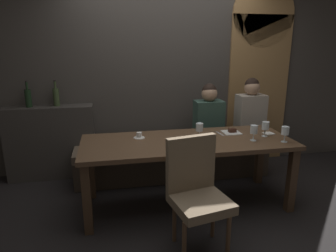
{
  "coord_description": "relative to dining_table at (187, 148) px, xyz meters",
  "views": [
    {
      "loc": [
        -0.78,
        -2.95,
        1.73
      ],
      "look_at": [
        -0.16,
        0.23,
        0.84
      ],
      "focal_mm": 32.65,
      "sensor_mm": 36.0,
      "label": 1
    }
  ],
  "objects": [
    {
      "name": "ground",
      "position": [
        0.0,
        0.0,
        -0.65
      ],
      "size": [
        9.0,
        9.0,
        0.0
      ],
      "primitive_type": "plane",
      "color": "black"
    },
    {
      "name": "back_wall_tiled",
      "position": [
        0.0,
        1.22,
        0.85
      ],
      "size": [
        6.0,
        0.12,
        3.0
      ],
      "primitive_type": "cube",
      "color": "#423D38",
      "rests_on": "ground"
    },
    {
      "name": "diner_bearded",
      "position": [
        1.04,
        0.7,
        0.19
      ],
      "size": [
        0.36,
        0.24,
        0.84
      ],
      "color": "#9E9384",
      "rests_on": "banquette_bench"
    },
    {
      "name": "diner_redhead",
      "position": [
        0.46,
        0.7,
        0.17
      ],
      "size": [
        0.36,
        0.24,
        0.78
      ],
      "color": "#2D473D",
      "rests_on": "banquette_bench"
    },
    {
      "name": "folded_napkin",
      "position": [
        0.95,
        0.05,
        0.09
      ],
      "size": [
        0.12,
        0.12,
        0.01
      ],
      "primitive_type": "cube",
      "rotation": [
        0.0,
        0.0,
        0.15
      ],
      "color": "silver",
      "rests_on": "dining_table"
    },
    {
      "name": "arched_door",
      "position": [
        1.35,
        1.15,
        0.71
      ],
      "size": [
        0.9,
        0.05,
        2.55
      ],
      "color": "olive",
      "rests_on": "ground"
    },
    {
      "name": "wine_glass_far_right",
      "position": [
        0.14,
        0.05,
        0.2
      ],
      "size": [
        0.08,
        0.08,
        0.16
      ],
      "color": "silver",
      "rests_on": "dining_table"
    },
    {
      "name": "dessert_plate",
      "position": [
        0.56,
        0.16,
        0.1
      ],
      "size": [
        0.19,
        0.19,
        0.05
      ],
      "color": "white",
      "rests_on": "dining_table"
    },
    {
      "name": "fork_on_table",
      "position": [
        0.41,
        0.15,
        0.09
      ],
      "size": [
        0.04,
        0.17,
        0.01
      ],
      "primitive_type": "cube",
      "rotation": [
        0.0,
        0.0,
        0.16
      ],
      "color": "silver",
      "rests_on": "dining_table"
    },
    {
      "name": "wine_glass_end_left",
      "position": [
        0.86,
        -0.03,
        0.2
      ],
      "size": [
        0.08,
        0.08,
        0.16
      ],
      "color": "silver",
      "rests_on": "dining_table"
    },
    {
      "name": "dining_table",
      "position": [
        0.0,
        0.0,
        0.0
      ],
      "size": [
        2.2,
        0.84,
        0.74
      ],
      "color": "#493422",
      "rests_on": "ground"
    },
    {
      "name": "chair_near_side",
      "position": [
        -0.11,
        -0.72,
        -0.09
      ],
      "size": [
        0.52,
        0.52,
        0.98
      ],
      "color": "brown",
      "rests_on": "ground"
    },
    {
      "name": "back_counter",
      "position": [
        -1.55,
        1.04,
        -0.18
      ],
      "size": [
        1.1,
        0.28,
        0.95
      ],
      "primitive_type": "cube",
      "color": "#38342F",
      "rests_on": "ground"
    },
    {
      "name": "wine_glass_near_left",
      "position": [
        0.67,
        -0.14,
        0.2
      ],
      "size": [
        0.08,
        0.08,
        0.16
      ],
      "color": "silver",
      "rests_on": "dining_table"
    },
    {
      "name": "banquette_bench",
      "position": [
        0.0,
        0.7,
        -0.42
      ],
      "size": [
        2.5,
        0.44,
        0.45
      ],
      "color": "#40352A",
      "rests_on": "ground"
    },
    {
      "name": "wine_glass_end_right",
      "position": [
        0.96,
        -0.24,
        0.2
      ],
      "size": [
        0.08,
        0.08,
        0.16
      ],
      "color": "silver",
      "rests_on": "dining_table"
    },
    {
      "name": "espresso_cup",
      "position": [
        -0.49,
        0.17,
        0.11
      ],
      "size": [
        0.12,
        0.12,
        0.06
      ],
      "color": "white",
      "rests_on": "dining_table"
    },
    {
      "name": "wine_bottle_dark_red",
      "position": [
        -1.77,
        1.04,
        0.42
      ],
      "size": [
        0.08,
        0.08,
        0.33
      ],
      "color": "black",
      "rests_on": "back_counter"
    },
    {
      "name": "wine_bottle_pale_label",
      "position": [
        -1.44,
        1.06,
        0.42
      ],
      "size": [
        0.08,
        0.08,
        0.33
      ],
      "color": "#384728",
      "rests_on": "back_counter"
    }
  ]
}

